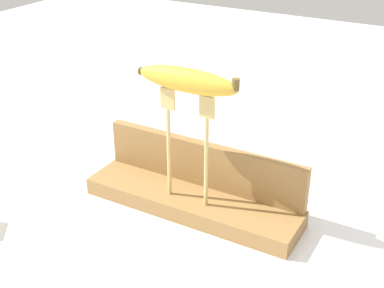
{
  "coord_description": "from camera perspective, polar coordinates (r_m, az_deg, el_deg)",
  "views": [
    {
      "loc": [
        0.39,
        -0.68,
        0.53
      ],
      "look_at": [
        0.0,
        0.0,
        0.13
      ],
      "focal_mm": 49.12,
      "sensor_mm": 36.0,
      "label": 1
    }
  ],
  "objects": [
    {
      "name": "board_backstop",
      "position": [
        0.94,
        1.27,
        -2.16
      ],
      "size": [
        0.39,
        0.02,
        0.08
      ],
      "primitive_type": "cube",
      "color": "olive",
      "rests_on": "wooden_board"
    },
    {
      "name": "fork_stand_center",
      "position": [
        0.86,
        -0.52,
        0.64
      ],
      "size": [
        0.1,
        0.01,
        0.2
      ],
      "color": "tan",
      "rests_on": "wooden_board"
    },
    {
      "name": "ground_plane",
      "position": [
        0.95,
        0.0,
        -7.1
      ],
      "size": [
        3.0,
        3.0,
        0.0
      ],
      "primitive_type": "plane",
      "color": "silver"
    },
    {
      "name": "wooden_board",
      "position": [
        0.94,
        0.0,
        -6.31
      ],
      "size": [
        0.39,
        0.1,
        0.03
      ],
      "primitive_type": "cube",
      "color": "olive",
      "rests_on": "ground"
    },
    {
      "name": "banana_raised_center",
      "position": [
        0.82,
        -0.56,
        6.94
      ],
      "size": [
        0.18,
        0.04,
        0.04
      ],
      "color": "gold",
      "rests_on": "fork_stand_center"
    }
  ]
}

